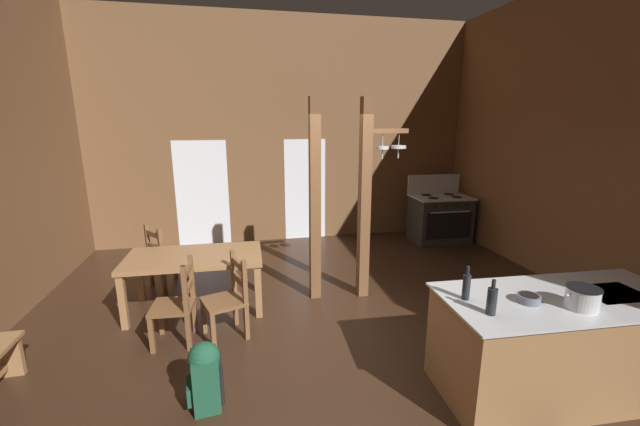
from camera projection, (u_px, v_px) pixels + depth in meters
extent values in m
cube|color=#382316|center=(333.00, 346.00, 4.36)|extent=(8.21, 8.73, 0.10)
cube|color=brown|center=(286.00, 132.00, 7.67)|extent=(8.21, 0.14, 4.37)
cube|color=white|center=(202.00, 194.00, 7.54)|extent=(1.00, 0.01, 2.05)
cube|color=white|center=(305.00, 190.00, 7.94)|extent=(0.84, 0.01, 2.05)
cube|color=#9E7044|center=(558.00, 345.00, 3.48)|extent=(2.14, 1.00, 0.91)
cube|color=silver|center=(566.00, 298.00, 3.37)|extent=(2.20, 1.06, 0.02)
cube|color=black|center=(613.00, 293.00, 3.44)|extent=(0.54, 0.42, 0.00)
cube|color=black|center=(521.00, 357.00, 3.99)|extent=(1.99, 0.13, 0.10)
cube|color=#2C2C2C|center=(440.00, 219.00, 7.88)|extent=(1.11, 0.78, 0.90)
cube|color=black|center=(449.00, 226.00, 7.52)|extent=(0.93, 0.03, 0.52)
cylinder|color=silver|center=(451.00, 212.00, 7.43)|extent=(0.83, 0.04, 0.02)
cube|color=silver|center=(441.00, 197.00, 7.77)|extent=(1.15, 0.82, 0.03)
cube|color=silver|center=(434.00, 184.00, 8.06)|extent=(1.14, 0.06, 0.40)
cylinder|color=black|center=(457.00, 197.00, 7.66)|extent=(0.20, 0.20, 0.01)
cylinder|color=black|center=(433.00, 198.00, 7.57)|extent=(0.20, 0.20, 0.01)
cylinder|color=black|center=(449.00, 194.00, 7.95)|extent=(0.20, 0.20, 0.01)
cylinder|color=black|center=(426.00, 195.00, 7.86)|extent=(0.20, 0.20, 0.01)
cylinder|color=black|center=(467.00, 205.00, 7.47)|extent=(0.04, 0.03, 0.04)
cylinder|color=black|center=(456.00, 206.00, 7.43)|extent=(0.04, 0.03, 0.04)
cylinder|color=black|center=(446.00, 206.00, 7.39)|extent=(0.04, 0.03, 0.04)
cylinder|color=black|center=(435.00, 207.00, 7.35)|extent=(0.04, 0.03, 0.04)
cube|color=brown|center=(364.00, 201.00, 5.21)|extent=(0.15, 0.15, 2.72)
cube|color=brown|center=(385.00, 131.00, 5.05)|extent=(0.65, 0.10, 0.06)
cylinder|color=silver|center=(383.00, 139.00, 5.07)|extent=(0.01, 0.01, 0.20)
cylinder|color=silver|center=(383.00, 148.00, 5.10)|extent=(0.17, 0.17, 0.04)
cylinder|color=silver|center=(382.00, 154.00, 5.12)|extent=(0.02, 0.02, 0.14)
cylinder|color=silver|center=(399.00, 138.00, 5.13)|extent=(0.01, 0.01, 0.19)
cylinder|color=silver|center=(399.00, 147.00, 5.15)|extent=(0.20, 0.20, 0.04)
cylinder|color=silver|center=(398.00, 153.00, 5.17)|extent=(0.02, 0.02, 0.14)
cube|color=brown|center=(315.00, 202.00, 5.15)|extent=(0.14, 0.14, 2.72)
cube|color=#9E7044|center=(194.00, 257.00, 4.97)|extent=(1.72, 0.94, 0.06)
cube|color=#9E7044|center=(140.00, 277.00, 5.29)|extent=(0.08, 0.08, 0.68)
cube|color=#9E7044|center=(257.00, 269.00, 5.57)|extent=(0.08, 0.08, 0.68)
cube|color=#9E7044|center=(123.00, 302.00, 4.54)|extent=(0.08, 0.08, 0.68)
cube|color=#9E7044|center=(258.00, 292.00, 4.83)|extent=(0.08, 0.08, 0.68)
cube|color=brown|center=(172.00, 307.00, 4.25)|extent=(0.47, 0.47, 0.04)
cube|color=brown|center=(152.00, 335.00, 4.10)|extent=(0.05, 0.05, 0.41)
cube|color=brown|center=(161.00, 318.00, 4.46)|extent=(0.05, 0.05, 0.41)
cube|color=brown|center=(187.00, 310.00, 4.08)|extent=(0.05, 0.05, 0.95)
cube|color=brown|center=(193.00, 294.00, 4.45)|extent=(0.05, 0.05, 0.95)
cube|color=brown|center=(187.00, 271.00, 4.18)|extent=(0.06, 0.38, 0.07)
cube|color=brown|center=(189.00, 287.00, 4.23)|extent=(0.06, 0.38, 0.07)
cube|color=brown|center=(224.00, 302.00, 4.37)|extent=(0.56, 0.56, 0.04)
cube|color=brown|center=(213.00, 332.00, 4.17)|extent=(0.06, 0.06, 0.41)
cube|color=brown|center=(204.00, 317.00, 4.49)|extent=(0.06, 0.06, 0.41)
cube|color=brown|center=(246.00, 301.00, 4.29)|extent=(0.06, 0.06, 0.95)
cube|color=brown|center=(234.00, 288.00, 4.61)|extent=(0.06, 0.06, 0.95)
cube|color=brown|center=(238.00, 264.00, 4.37)|extent=(0.16, 0.37, 0.07)
cube|color=brown|center=(239.00, 280.00, 4.41)|extent=(0.16, 0.37, 0.07)
cube|color=brown|center=(168.00, 258.00, 5.75)|extent=(0.62, 0.62, 0.04)
cube|color=brown|center=(175.00, 265.00, 6.06)|extent=(0.07, 0.07, 0.41)
cube|color=brown|center=(188.00, 271.00, 5.82)|extent=(0.07, 0.07, 0.41)
cube|color=brown|center=(149.00, 255.00, 5.72)|extent=(0.07, 0.07, 0.95)
cube|color=brown|center=(162.00, 261.00, 5.48)|extent=(0.07, 0.07, 0.95)
cube|color=brown|center=(153.00, 234.00, 5.51)|extent=(0.26, 0.32, 0.07)
cube|color=brown|center=(154.00, 247.00, 5.56)|extent=(0.26, 0.32, 0.07)
cube|color=#9E7044|center=(5.00, 357.00, 3.73)|extent=(0.31, 0.06, 0.40)
cube|color=#1E5138|center=(206.00, 380.00, 3.34)|extent=(0.26, 0.34, 0.48)
cube|color=#1E5138|center=(191.00, 391.00, 3.31)|extent=(0.09, 0.23, 0.17)
cylinder|color=black|center=(222.00, 384.00, 3.29)|extent=(0.04, 0.04, 0.38)
cylinder|color=black|center=(220.00, 371.00, 3.47)|extent=(0.04, 0.04, 0.38)
sphere|color=#1E5138|center=(204.00, 358.00, 3.29)|extent=(0.30, 0.30, 0.27)
cylinder|color=silver|center=(582.00, 298.00, 3.14)|extent=(0.25, 0.25, 0.17)
cylinder|color=black|center=(584.00, 288.00, 3.12)|extent=(0.26, 0.26, 0.01)
cylinder|color=silver|center=(569.00, 295.00, 3.10)|extent=(0.05, 0.02, 0.02)
cylinder|color=silver|center=(598.00, 292.00, 3.16)|extent=(0.05, 0.02, 0.02)
cylinder|color=slate|center=(528.00, 299.00, 3.25)|extent=(0.19, 0.19, 0.07)
cylinder|color=black|center=(529.00, 295.00, 3.25)|extent=(0.15, 0.15, 0.00)
cylinder|color=#1E2328|center=(492.00, 301.00, 3.04)|extent=(0.08, 0.08, 0.22)
cylinder|color=#1E2328|center=(494.00, 284.00, 3.00)|extent=(0.03, 0.03, 0.08)
cylinder|color=#1E2328|center=(466.00, 287.00, 3.29)|extent=(0.07, 0.07, 0.22)
cylinder|color=#1E2328|center=(468.00, 270.00, 3.25)|extent=(0.03, 0.03, 0.08)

